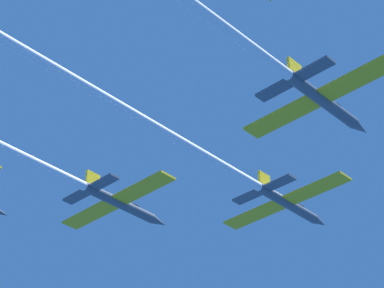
# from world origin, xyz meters

# --- Properties ---
(jet_lead) EXTENTS (15.34, 45.71, 2.54)m
(jet_lead) POSITION_xyz_m (-0.69, -12.31, 0.10)
(jet_lead) COLOR #4C5660
(jet_left_wing) EXTENTS (15.34, 48.00, 2.54)m
(jet_left_wing) POSITION_xyz_m (-12.95, -25.89, -0.22)
(jet_left_wing) COLOR #4C5660
(jet_right_wing) EXTENTS (15.34, 49.53, 2.54)m
(jet_right_wing) POSITION_xyz_m (12.72, -26.42, -0.07)
(jet_right_wing) COLOR #4C5660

